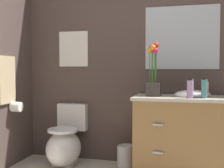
{
  "coord_description": "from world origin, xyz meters",
  "views": [
    {
      "loc": [
        0.48,
        -1.67,
        1.09
      ],
      "look_at": [
        -0.28,
        1.3,
        0.94
      ],
      "focal_mm": 46.32,
      "sensor_mm": 36.0,
      "label": 1
    }
  ],
  "objects_px": {
    "toilet_paper_roll": "(16,107)",
    "wall_mirror": "(182,38)",
    "toilet": "(65,144)",
    "flower_vase": "(154,75)",
    "soap_bottle": "(206,89)",
    "lotion_bottle": "(190,89)",
    "vanity_cabinet": "(180,135)",
    "hand_wash_bottle": "(204,89)",
    "hanging_towel": "(7,80)",
    "wall_poster": "(73,49)",
    "trash_bin": "(125,158)"
  },
  "relations": [
    {
      "from": "toilet_paper_roll",
      "to": "wall_mirror",
      "type": "bearing_deg",
      "value": 14.56
    },
    {
      "from": "toilet",
      "to": "flower_vase",
      "type": "height_order",
      "value": "flower_vase"
    },
    {
      "from": "toilet",
      "to": "flower_vase",
      "type": "bearing_deg",
      "value": -3.44
    },
    {
      "from": "soap_bottle",
      "to": "lotion_bottle",
      "type": "height_order",
      "value": "lotion_bottle"
    },
    {
      "from": "vanity_cabinet",
      "to": "wall_mirror",
      "type": "xyz_separation_m",
      "value": [
        -0.0,
        0.29,
        1.03
      ]
    },
    {
      "from": "soap_bottle",
      "to": "lotion_bottle",
      "type": "distance_m",
      "value": 0.26
    },
    {
      "from": "hand_wash_bottle",
      "to": "hanging_towel",
      "type": "relative_size",
      "value": 0.38
    },
    {
      "from": "lotion_bottle",
      "to": "hand_wash_bottle",
      "type": "distance_m",
      "value": 0.14
    },
    {
      "from": "vanity_cabinet",
      "to": "soap_bottle",
      "type": "distance_m",
      "value": 0.54
    },
    {
      "from": "wall_mirror",
      "to": "hand_wash_bottle",
      "type": "bearing_deg",
      "value": -62.21
    },
    {
      "from": "flower_vase",
      "to": "wall_poster",
      "type": "height_order",
      "value": "wall_poster"
    },
    {
      "from": "soap_bottle",
      "to": "trash_bin",
      "type": "distance_m",
      "value": 1.13
    },
    {
      "from": "soap_bottle",
      "to": "wall_poster",
      "type": "relative_size",
      "value": 0.41
    },
    {
      "from": "trash_bin",
      "to": "wall_mirror",
      "type": "height_order",
      "value": "wall_mirror"
    },
    {
      "from": "soap_bottle",
      "to": "lotion_bottle",
      "type": "bearing_deg",
      "value": -126.73
    },
    {
      "from": "toilet",
      "to": "wall_poster",
      "type": "relative_size",
      "value": 1.62
    },
    {
      "from": "wall_poster",
      "to": "wall_mirror",
      "type": "height_order",
      "value": "wall_mirror"
    },
    {
      "from": "wall_mirror",
      "to": "vanity_cabinet",
      "type": "bearing_deg",
      "value": -89.45
    },
    {
      "from": "wall_mirror",
      "to": "toilet_paper_roll",
      "type": "xyz_separation_m",
      "value": [
        -1.79,
        -0.46,
        -0.77
      ]
    },
    {
      "from": "vanity_cabinet",
      "to": "hand_wash_bottle",
      "type": "distance_m",
      "value": 0.55
    },
    {
      "from": "wall_mirror",
      "to": "soap_bottle",
      "type": "bearing_deg",
      "value": -46.08
    },
    {
      "from": "lotion_bottle",
      "to": "toilet_paper_roll",
      "type": "bearing_deg",
      "value": 179.81
    },
    {
      "from": "flower_vase",
      "to": "toilet",
      "type": "bearing_deg",
      "value": 176.56
    },
    {
      "from": "wall_poster",
      "to": "toilet",
      "type": "bearing_deg",
      "value": -90.0
    },
    {
      "from": "wall_poster",
      "to": "hanging_towel",
      "type": "xyz_separation_m",
      "value": [
        -0.56,
        -0.55,
        -0.36
      ]
    },
    {
      "from": "vanity_cabinet",
      "to": "wall_mirror",
      "type": "distance_m",
      "value": 1.07
    },
    {
      "from": "flower_vase",
      "to": "trash_bin",
      "type": "distance_m",
      "value": 0.96
    },
    {
      "from": "vanity_cabinet",
      "to": "lotion_bottle",
      "type": "distance_m",
      "value": 0.53
    },
    {
      "from": "vanity_cabinet",
      "to": "toilet_paper_roll",
      "type": "height_order",
      "value": "vanity_cabinet"
    },
    {
      "from": "soap_bottle",
      "to": "lotion_bottle",
      "type": "relative_size",
      "value": 0.9
    },
    {
      "from": "lotion_bottle",
      "to": "flower_vase",
      "type": "bearing_deg",
      "value": 158.72
    },
    {
      "from": "flower_vase",
      "to": "hanging_towel",
      "type": "xyz_separation_m",
      "value": [
        -1.57,
        -0.22,
        -0.06
      ]
    },
    {
      "from": "toilet_paper_roll",
      "to": "hand_wash_bottle",
      "type": "bearing_deg",
      "value": 1.21
    },
    {
      "from": "soap_bottle",
      "to": "lotion_bottle",
      "type": "xyz_separation_m",
      "value": [
        -0.16,
        -0.21,
        0.01
      ]
    },
    {
      "from": "toilet",
      "to": "lotion_bottle",
      "type": "xyz_separation_m",
      "value": [
        1.38,
        -0.2,
        0.67
      ]
    },
    {
      "from": "toilet",
      "to": "hanging_towel",
      "type": "relative_size",
      "value": 1.33
    },
    {
      "from": "vanity_cabinet",
      "to": "lotion_bottle",
      "type": "bearing_deg",
      "value": -63.03
    },
    {
      "from": "flower_vase",
      "to": "hand_wash_bottle",
      "type": "bearing_deg",
      "value": -10.66
    },
    {
      "from": "trash_bin",
      "to": "toilet_paper_roll",
      "type": "distance_m",
      "value": 1.34
    },
    {
      "from": "wall_mirror",
      "to": "hanging_towel",
      "type": "xyz_separation_m",
      "value": [
        -1.84,
        -0.55,
        -0.47
      ]
    },
    {
      "from": "flower_vase",
      "to": "hanging_towel",
      "type": "relative_size",
      "value": 1.07
    },
    {
      "from": "trash_bin",
      "to": "hanging_towel",
      "type": "xyz_separation_m",
      "value": [
        -1.26,
        -0.28,
        0.85
      ]
    },
    {
      "from": "flower_vase",
      "to": "hanging_towel",
      "type": "distance_m",
      "value": 1.59
    },
    {
      "from": "lotion_bottle",
      "to": "wall_poster",
      "type": "relative_size",
      "value": 0.46
    },
    {
      "from": "flower_vase",
      "to": "wall_mirror",
      "type": "relative_size",
      "value": 0.7
    },
    {
      "from": "toilet",
      "to": "lotion_bottle",
      "type": "height_order",
      "value": "lotion_bottle"
    },
    {
      "from": "soap_bottle",
      "to": "hand_wash_bottle",
      "type": "bearing_deg",
      "value": -99.73
    },
    {
      "from": "toilet",
      "to": "wall_poster",
      "type": "height_order",
      "value": "wall_poster"
    },
    {
      "from": "trash_bin",
      "to": "wall_mirror",
      "type": "xyz_separation_m",
      "value": [
        0.58,
        0.27,
        1.31
      ]
    },
    {
      "from": "soap_bottle",
      "to": "hand_wash_bottle",
      "type": "height_order",
      "value": "hand_wash_bottle"
    }
  ]
}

